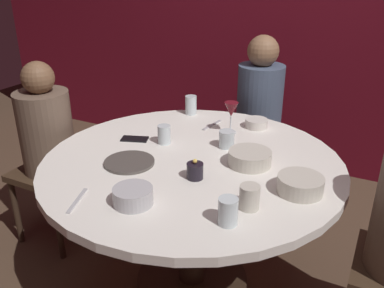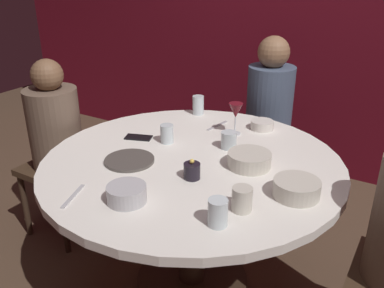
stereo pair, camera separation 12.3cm
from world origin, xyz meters
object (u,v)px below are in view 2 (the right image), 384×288
Objects in this scene: wine_glass at (236,112)px; bowl_sauce_side at (262,125)px; seated_diner_left at (55,131)px; seated_diner_back at (270,104)px; cup_center_front at (218,212)px; bowl_serving_large at (127,194)px; bowl_small_white at (249,160)px; cup_by_left_diner at (167,134)px; cup_far_edge at (242,199)px; bowl_salad_center at (296,188)px; dinner_plate at (129,160)px; cell_phone at (139,137)px; candle_holder at (192,171)px; cup_by_right_diner at (229,140)px; dining_table at (192,185)px; cup_near_candle at (198,105)px.

bowl_sauce_side is at bearing 56.05° from wine_glass.
seated_diner_left reaches higher than wine_glass.
cup_center_front is (0.35, -1.42, 0.07)m from seated_diner_back.
bowl_serving_large and bowl_small_white have the same top height.
cup_far_edge is (0.60, -0.38, -0.00)m from cup_by_left_diner.
bowl_sauce_side is (-0.39, 0.61, -0.01)m from bowl_salad_center.
bowl_small_white is at bearing 25.95° from dinner_plate.
wine_glass reaches higher than cell_phone.
cell_phone is at bearing -21.92° from seated_diner_back.
bowl_small_white is at bearing -3.86° from cup_by_left_diner.
candle_holder is 0.41m from cup_by_left_diner.
wine_glass is 0.94× the size of bowl_salad_center.
cup_by_left_diner is at bearing 176.14° from bowl_small_white.
candle_holder is at bearing -125.80° from bowl_small_white.
bowl_sauce_side is (1.08, 0.54, 0.07)m from seated_diner_left.
cup_center_front is at bearing -117.80° from bowl_salad_center.
seated_diner_back is 5.03× the size of dinner_plate.
candle_holder is 1.06× the size of cup_by_right_diner.
bowl_serving_large is at bearing -100.16° from cup_by_right_diner.
wine_glass is at bearing 136.84° from bowl_salad_center.
bowl_serving_large is 1.80× the size of cup_by_right_diner.
candle_holder is 0.66× the size of cell_phone.
seated_diner_back reaches higher than bowl_serving_large.
dining_table is at bearing 86.68° from bowl_serving_large.
cup_center_front is at bearing -79.47° from bowl_small_white.
seated_diner_left is 1.36m from cup_far_edge.
cup_near_candle is at bearing 94.31° from dinner_plate.
seated_diner_left is at bearing 180.00° from dining_table.
seated_diner_back reaches higher than cup_center_front.
dinner_plate is at bearing -118.05° from bowl_sauce_side.
bowl_sauce_side is 1.12× the size of cup_near_candle.
wine_glass is at bearing -123.95° from bowl_sauce_side.
bowl_sauce_side is (0.10, 0.15, -0.10)m from wine_glass.
dinner_plate is at bearing -131.29° from cup_by_right_diner.
cup_near_candle is at bearing 118.34° from candle_holder.
cup_near_candle reaches higher than cup_far_edge.
seated_diner_back is at bearing 76.72° from cup_by_left_diner.
bowl_small_white is at bearing -109.57° from cell_phone.
cup_near_candle reaches higher than bowl_small_white.
bowl_salad_center is (0.49, -0.46, -0.09)m from wine_glass.
dinner_plate is at bearing -116.40° from wine_glass.
seated_diner_left is at bearing 168.19° from cup_far_edge.
dining_table is at bearing -104.33° from bowl_sauce_side.
cup_by_right_diner is at bearing -97.81° from bowl_sauce_side.
cup_by_right_diner is (0.05, -0.18, -0.08)m from wine_glass.
seated_diner_left is at bearing -138.74° from cup_near_candle.
cup_far_edge is at bearing 16.66° from seated_diner_back.
dinner_plate is at bearing -95.47° from cup_by_left_diner.
cup_near_candle reaches higher than dining_table.
cup_by_left_diner reaches higher than bowl_salad_center.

